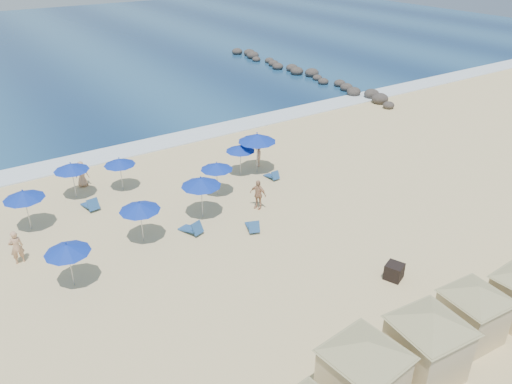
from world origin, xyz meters
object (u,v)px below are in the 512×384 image
Objects in this scene: cabana_2 at (429,336)px; umbrella_1 at (23,195)px; umbrella_3 at (71,167)px; rock_jetty at (302,72)px; umbrella_5 at (201,182)px; trash_bin at (394,271)px; beachgoer_0 at (16,247)px; umbrella_6 at (119,162)px; cabana_1 at (364,365)px; umbrella_4 at (139,206)px; beachgoer_2 at (258,155)px; umbrella_2 at (67,248)px; umbrella_7 at (217,166)px; beachgoer_1 at (258,194)px; umbrella_8 at (257,138)px; beachgoer_3 at (82,174)px; cabana_3 at (474,306)px; umbrella_9 at (240,148)px.

cabana_2 is 19.86m from umbrella_1.
cabana_2 is 2.08× the size of umbrella_3.
rock_jetty is 30.78m from umbrella_5.
rock_jetty is at bearing 36.16° from trash_bin.
umbrella_6 is at bearing -149.10° from beachgoer_0.
umbrella_4 is at bearing 99.40° from cabana_1.
beachgoer_2 is at bearing -11.10° from umbrella_3.
beachgoer_2 is (8.59, -1.68, -1.02)m from umbrella_6.
cabana_1 is at bearing -62.09° from umbrella_2.
cabana_1 reaches higher than umbrella_5.
beachgoer_0 is at bearing -146.00° from umbrella_6.
cabana_1 is 2.74m from cabana_2.
umbrella_7 reaches higher than trash_bin.
beachgoer_0 is at bearing -40.66° from beachgoer_2.
beachgoer_1 is 1.08× the size of beachgoer_2.
rock_jetty is 24.66m from umbrella_8.
umbrella_3 is at bearing 130.17° from umbrella_5.
umbrella_6 is (-25.41, -14.94, 1.45)m from rock_jetty.
umbrella_5 is (3.60, 0.49, 0.12)m from umbrella_4.
umbrella_3 reaches higher than rock_jetty.
beachgoer_0 is at bearing 120.19° from trash_bin.
umbrella_1 is 0.85× the size of umbrella_8.
beachgoer_0 is 1.07× the size of beachgoer_2.
umbrella_3 is (-28.02, -14.43, 1.59)m from rock_jetty.
cabana_1 is 1.73× the size of umbrella_8.
umbrella_1 reaches higher than trash_bin.
cabana_1 is at bearing -96.13° from umbrella_5.
umbrella_5 is 8.52m from beachgoer_3.
beachgoer_2 is at bearing -11.10° from umbrella_6.
cabana_2 is at bearing -84.68° from umbrella_5.
umbrella_1 is (-12.10, 17.35, 0.49)m from cabana_3.
cabana_2 is 2.01× the size of umbrella_1.
umbrella_7 is at bearing 42.44° from umbrella_5.
beachgoer_1 is (10.50, 1.26, -1.07)m from umbrella_2.
beachgoer_3 is (-1.84, 1.75, -1.01)m from umbrella_6.
umbrella_6 is 2.73m from beachgoer_3.
umbrella_6 is (-2.45, 5.50, -0.29)m from umbrella_5.
umbrella_5 is at bearing -143.45° from umbrella_9.
umbrella_7 is 1.32× the size of beachgoer_3.
umbrella_8 is (8.02, -2.44, 0.55)m from umbrella_6.
umbrella_6 is at bearing 92.72° from trash_bin.
umbrella_5 is 6.36m from umbrella_8.
umbrella_3 is 1.40× the size of beachgoer_3.
trash_bin is at bearing -31.61° from umbrella_2.
cabana_1 is 1.01× the size of cabana_2.
umbrella_1 reaches higher than umbrella_6.
umbrella_7 is at bearing -148.54° from umbrella_9.
umbrella_4 is 8.99m from umbrella_9.
beachgoer_1 reaches higher than beachgoer_3.
cabana_2 is 2.24× the size of umbrella_6.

